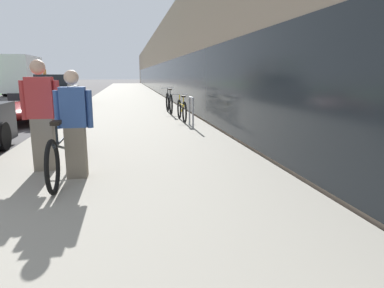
% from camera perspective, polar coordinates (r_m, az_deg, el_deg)
% --- Properties ---
extents(sidewalk_slab, '(4.65, 70.00, 0.11)m').
position_cam_1_polar(sidewalk_slab, '(24.46, -10.63, 7.78)').
color(sidewalk_slab, gray).
rests_on(sidewalk_slab, ground).
extents(storefront_facade, '(10.01, 70.00, 5.03)m').
position_cam_1_polar(storefront_facade, '(33.25, 2.29, 13.14)').
color(storefront_facade, gray).
rests_on(storefront_facade, ground).
extents(tandem_bicycle, '(0.52, 2.86, 0.87)m').
position_cam_1_polar(tandem_bicycle, '(5.55, -20.09, -0.45)').
color(tandem_bicycle, black).
rests_on(tandem_bicycle, sidewalk_slab).
extents(person_rider, '(0.52, 0.20, 1.52)m').
position_cam_1_polar(person_rider, '(5.09, -19.00, 3.05)').
color(person_rider, '#756B5B').
rests_on(person_rider, sidewalk_slab).
extents(person_bystander, '(0.57, 0.22, 1.67)m').
position_cam_1_polar(person_bystander, '(5.67, -23.76, 4.32)').
color(person_bystander, '#756B5B').
rests_on(person_bystander, sidewalk_slab).
extents(bike_rack_hoop, '(0.05, 0.60, 0.84)m').
position_cam_1_polar(bike_rack_hoop, '(9.68, -0.13, 5.93)').
color(bike_rack_hoop, gray).
rests_on(bike_rack_hoop, sidewalk_slab).
extents(cruiser_bike_nearest, '(0.52, 1.73, 0.83)m').
position_cam_1_polar(cruiser_bike_nearest, '(10.91, -1.72, 5.72)').
color(cruiser_bike_nearest, black).
rests_on(cruiser_bike_nearest, sidewalk_slab).
extents(cruiser_bike_middle, '(0.52, 1.83, 0.95)m').
position_cam_1_polar(cruiser_bike_middle, '(13.17, -3.83, 6.89)').
color(cruiser_bike_middle, black).
rests_on(cruiser_bike_middle, sidewalk_slab).
extents(vintage_roadster_curbside, '(1.71, 4.25, 0.94)m').
position_cam_1_polar(vintage_roadster_curbside, '(12.69, -26.52, 5.06)').
color(vintage_roadster_curbside, maroon).
rests_on(vintage_roadster_curbside, ground).
extents(parked_sedan_far, '(1.76, 4.02, 1.56)m').
position_cam_1_polar(parked_sedan_far, '(18.04, -21.74, 8.01)').
color(parked_sedan_far, '#4C5156').
rests_on(parked_sedan_far, ground).
extents(moving_truck, '(2.20, 6.39, 2.94)m').
position_cam_1_polar(moving_truck, '(30.15, -26.31, 10.19)').
color(moving_truck, orange).
rests_on(moving_truck, ground).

